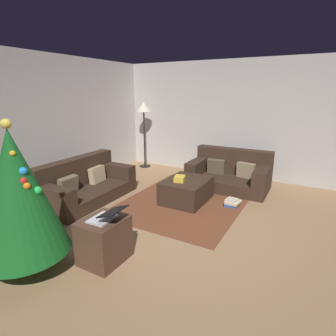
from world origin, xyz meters
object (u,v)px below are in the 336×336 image
at_px(tv_remote, 179,180).
at_px(christmas_tree, 17,194).
at_px(couch_right, 230,174).
at_px(laptop, 106,216).
at_px(book_stack, 232,202).
at_px(couch_left, 84,185).
at_px(side_table, 104,240).
at_px(gift_box, 180,179).
at_px(corner_lamp, 144,112).
at_px(ottoman, 186,190).

relative_size(tv_remote, christmas_tree, 0.10).
height_order(couch_right, laptop, couch_right).
bearing_deg(book_stack, couch_left, 112.94).
bearing_deg(side_table, laptop, -87.45).
xyz_separation_m(gift_box, tv_remote, (0.03, 0.03, -0.03)).
height_order(christmas_tree, laptop, christmas_tree).
bearing_deg(book_stack, couch_right, 20.05).
xyz_separation_m(tv_remote, christmas_tree, (-2.59, 0.53, 0.51)).
bearing_deg(corner_lamp, ottoman, -128.91).
relative_size(couch_right, book_stack, 5.36).
bearing_deg(ottoman, couch_right, -22.22).
bearing_deg(laptop, couch_left, 52.88).
distance_m(gift_box, side_table, 2.00).
bearing_deg(side_table, tv_remote, 1.63).
bearing_deg(corner_lamp, couch_left, -172.88).
bearing_deg(corner_lamp, christmas_tree, -162.78).
xyz_separation_m(side_table, laptop, (0.00, -0.06, 0.32)).
height_order(side_table, corner_lamp, corner_lamp).
height_order(couch_right, tv_remote, couch_right).
distance_m(ottoman, side_table, 2.11).
distance_m(gift_box, laptop, 1.99).
xyz_separation_m(gift_box, laptop, (-1.99, -0.09, 0.14)).
relative_size(ottoman, corner_lamp, 0.54).
distance_m(christmas_tree, corner_lamp, 4.50).
xyz_separation_m(ottoman, laptop, (-2.11, -0.01, 0.38)).
height_order(couch_left, book_stack, couch_left).
relative_size(couch_right, tv_remote, 9.84).
height_order(couch_left, corner_lamp, corner_lamp).
height_order(gift_box, tv_remote, gift_box).
bearing_deg(tv_remote, side_table, -172.74).
height_order(christmas_tree, side_table, christmas_tree).
bearing_deg(laptop, side_table, 92.55).
bearing_deg(side_table, couch_right, -8.90).
bearing_deg(gift_box, couch_left, 114.63).
bearing_deg(side_table, corner_lamp, 27.36).
relative_size(christmas_tree, corner_lamp, 1.01).
relative_size(laptop, corner_lamp, 0.24).
relative_size(ottoman, book_stack, 3.09).
xyz_separation_m(book_stack, corner_lamp, (1.40, 2.76, 1.36)).
height_order(couch_left, tv_remote, couch_left).
height_order(gift_box, side_table, side_table).
distance_m(book_stack, corner_lamp, 3.38).
height_order(gift_box, book_stack, gift_box).
bearing_deg(christmas_tree, corner_lamp, 17.22).
distance_m(christmas_tree, book_stack, 3.33).
relative_size(couch_left, christmas_tree, 1.08).
xyz_separation_m(couch_right, gift_box, (-1.24, 0.53, 0.16)).
bearing_deg(book_stack, corner_lamp, 63.15).
bearing_deg(book_stack, gift_box, 109.76).
relative_size(tv_remote, book_stack, 0.54).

